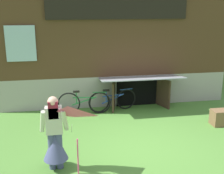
{
  "coord_description": "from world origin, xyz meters",
  "views": [
    {
      "loc": [
        -1.82,
        -6.38,
        3.41
      ],
      "look_at": [
        -0.54,
        0.93,
        1.29
      ],
      "focal_mm": 47.05,
      "sensor_mm": 36.0,
      "label": 1
    }
  ],
  "objects_px": {
    "person": "(55,139)",
    "wooden_crate": "(219,118)",
    "bicycle_green": "(84,103)",
    "bicycle_blue": "(113,100)",
    "kite": "(68,123)"
  },
  "relations": [
    {
      "from": "person",
      "to": "bicycle_blue",
      "type": "bearing_deg",
      "value": 48.39
    },
    {
      "from": "bicycle_blue",
      "to": "bicycle_green",
      "type": "xyz_separation_m",
      "value": [
        -0.95,
        -0.12,
        0.01
      ]
    },
    {
      "from": "person",
      "to": "kite",
      "type": "relative_size",
      "value": 1.1
    },
    {
      "from": "bicycle_green",
      "to": "wooden_crate",
      "type": "xyz_separation_m",
      "value": [
        3.78,
        -1.58,
        -0.15
      ]
    },
    {
      "from": "bicycle_green",
      "to": "bicycle_blue",
      "type": "bearing_deg",
      "value": 13.52
    },
    {
      "from": "person",
      "to": "bicycle_blue",
      "type": "xyz_separation_m",
      "value": [
        1.8,
        3.26,
        -0.32
      ]
    },
    {
      "from": "person",
      "to": "bicycle_green",
      "type": "height_order",
      "value": "person"
    },
    {
      "from": "bicycle_blue",
      "to": "bicycle_green",
      "type": "distance_m",
      "value": 0.95
    },
    {
      "from": "wooden_crate",
      "to": "person",
      "type": "bearing_deg",
      "value": -161.4
    },
    {
      "from": "kite",
      "to": "bicycle_green",
      "type": "relative_size",
      "value": 0.87
    },
    {
      "from": "kite",
      "to": "wooden_crate",
      "type": "relative_size",
      "value": 3.22
    },
    {
      "from": "wooden_crate",
      "to": "bicycle_green",
      "type": "bearing_deg",
      "value": 157.37
    },
    {
      "from": "person",
      "to": "wooden_crate",
      "type": "height_order",
      "value": "person"
    },
    {
      "from": "bicycle_blue",
      "to": "wooden_crate",
      "type": "bearing_deg",
      "value": -41.57
    },
    {
      "from": "bicycle_blue",
      "to": "kite",
      "type": "bearing_deg",
      "value": -122.78
    }
  ]
}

